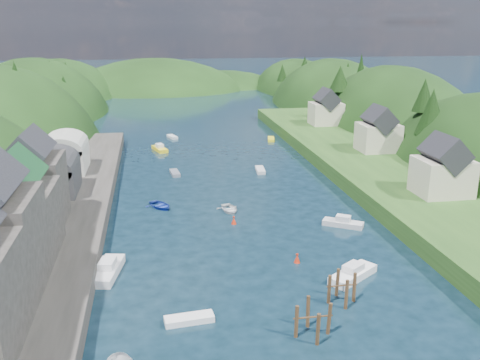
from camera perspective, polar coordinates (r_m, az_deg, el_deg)
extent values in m
plane|color=black|center=(96.51, -2.16, 1.38)|extent=(600.00, 600.00, 0.00)
ellipsoid|color=black|center=(167.22, -20.81, 3.82)|extent=(44.00, 75.56, 48.19)
ellipsoid|color=black|center=(207.60, -18.74, 6.76)|extent=(44.00, 75.56, 39.00)
ellipsoid|color=black|center=(134.69, 15.77, 1.43)|extent=(36.00, 75.56, 48.00)
ellipsoid|color=black|center=(173.34, 9.83, 5.29)|extent=(36.00, 75.56, 44.49)
ellipsoid|color=black|center=(212.58, 6.14, 7.88)|extent=(36.00, 75.56, 36.00)
ellipsoid|color=black|center=(215.32, -8.98, 6.89)|extent=(80.00, 60.00, 44.00)
ellipsoid|color=black|center=(227.47, -1.88, 7.08)|extent=(70.00, 56.00, 36.00)
cone|color=black|center=(119.97, -22.80, 9.72)|extent=(4.34, 4.34, 8.04)
cone|color=black|center=(129.54, -21.92, 8.05)|extent=(5.28, 5.28, 5.86)
cone|color=black|center=(144.07, -22.83, 10.18)|extent=(4.77, 4.77, 6.86)
cone|color=black|center=(149.39, -18.27, 9.42)|extent=(4.07, 4.07, 5.75)
cone|color=black|center=(160.85, -19.53, 10.32)|extent=(4.56, 4.56, 9.49)
cone|color=black|center=(173.12, -19.52, 9.99)|extent=(4.75, 4.75, 6.03)
cone|color=black|center=(184.02, -18.04, 10.73)|extent=(4.27, 4.27, 7.74)
cone|color=black|center=(97.13, 19.79, 6.88)|extent=(5.29, 5.29, 7.84)
cone|color=black|center=(103.54, 19.06, 8.58)|extent=(4.07, 4.07, 6.01)
cone|color=black|center=(113.66, 17.67, 7.09)|extent=(3.40, 3.40, 5.64)
cone|color=black|center=(130.87, 14.87, 9.82)|extent=(4.94, 4.94, 8.28)
cone|color=black|center=(133.66, 10.62, 10.60)|extent=(5.25, 5.25, 6.06)
cone|color=black|center=(147.21, 12.77, 11.32)|extent=(3.36, 3.36, 8.90)
cone|color=black|center=(158.70, 11.41, 10.93)|extent=(4.57, 4.57, 7.01)
cone|color=black|center=(172.27, 8.82, 11.00)|extent=(3.59, 3.59, 6.62)
cone|color=black|center=(178.58, 6.90, 12.01)|extent=(4.14, 4.14, 5.98)
cone|color=black|center=(186.93, 4.54, 11.34)|extent=(3.83, 3.83, 5.79)
cube|color=#2D2B28|center=(68.02, -19.26, -5.26)|extent=(12.00, 110.00, 2.00)
cube|color=#2D2B28|center=(59.57, -22.77, -4.10)|extent=(8.00, 9.00, 7.00)
cube|color=#1E592D|center=(58.25, -23.25, 0.02)|extent=(5.88, 9.36, 5.88)
cube|color=#2D2B28|center=(67.75, -21.19, -1.07)|extent=(7.00, 8.00, 8.00)
cube|color=black|center=(66.54, -21.62, 2.91)|extent=(5.15, 8.32, 5.15)
cube|color=#2D2D30|center=(79.60, -19.42, 0.13)|extent=(7.00, 9.00, 4.00)
cylinder|color=#2D2D30|center=(79.09, -19.56, 1.52)|extent=(7.00, 9.00, 7.00)
cube|color=#B2B2A8|center=(91.05, -18.23, 2.22)|extent=(7.00, 9.00, 4.00)
cylinder|color=#B2B2A8|center=(90.61, -18.34, 3.45)|extent=(7.00, 9.00, 7.00)
cube|color=#234719|center=(93.39, 14.05, 1.13)|extent=(16.00, 120.00, 2.40)
cube|color=beige|center=(77.89, 20.77, 0.33)|extent=(7.00, 6.00, 5.00)
cube|color=black|center=(77.09, 21.02, 2.72)|extent=(5.15, 6.24, 5.15)
cube|color=beige|center=(101.25, 14.51, 4.43)|extent=(7.00, 6.00, 5.00)
cube|color=black|center=(100.64, 14.64, 6.29)|extent=(5.15, 6.24, 5.15)
cube|color=beige|center=(125.63, 9.15, 7.01)|extent=(7.00, 6.00, 5.00)
cube|color=black|center=(125.14, 9.22, 8.51)|extent=(5.15, 6.24, 5.15)
cylinder|color=#382314|center=(46.67, 9.46, -14.69)|extent=(0.32, 0.32, 3.48)
cylinder|color=#382314|center=(47.42, 7.25, -14.05)|extent=(0.32, 0.32, 3.48)
cylinder|color=#382314|center=(45.92, 6.03, -15.11)|extent=(0.32, 0.32, 3.48)
cylinder|color=#382314|center=(45.14, 8.30, -15.81)|extent=(0.32, 0.32, 3.48)
cylinder|color=#382314|center=(45.97, 7.79, -14.28)|extent=(3.37, 0.16, 0.16)
cylinder|color=#382314|center=(52.01, 12.08, -11.42)|extent=(0.32, 0.32, 3.42)
cylinder|color=#382314|center=(52.61, 10.33, -10.97)|extent=(0.32, 0.32, 3.42)
cylinder|color=#382314|center=(51.22, 9.48, -11.73)|extent=(0.32, 0.32, 3.42)
cylinder|color=#382314|center=(50.60, 11.27, -12.20)|extent=(0.32, 0.32, 3.42)
cylinder|color=#382314|center=(51.34, 10.82, -11.00)|extent=(2.93, 0.16, 0.16)
cone|color=#B1240E|center=(58.98, 6.11, -8.35)|extent=(0.70, 0.70, 0.90)
sphere|color=#B1240E|center=(58.78, 6.12, -7.91)|extent=(0.30, 0.30, 0.30)
cone|color=#B1240E|center=(69.35, -0.66, -4.36)|extent=(0.70, 0.70, 0.90)
sphere|color=#B1240E|center=(69.18, -0.66, -3.98)|extent=(0.30, 0.30, 0.30)
cube|color=slate|center=(92.43, -6.96, 0.75)|extent=(1.76, 4.15, 0.56)
cube|color=yellow|center=(118.85, 3.33, 4.38)|extent=(2.18, 4.34, 0.58)
cube|color=silver|center=(122.10, -7.23, 4.59)|extent=(2.44, 4.21, 0.56)
imported|color=silver|center=(74.09, -1.14, -3.12)|extent=(3.57, 4.55, 0.86)
cube|color=yellow|center=(110.04, -8.56, 3.28)|extent=(3.32, 5.68, 0.75)
cube|color=silver|center=(109.87, -8.58, 3.66)|extent=(1.76, 2.17, 0.70)
cube|color=silver|center=(57.73, -13.92, -9.39)|extent=(3.33, 6.82, 0.91)
cube|color=silver|center=(57.37, -13.98, -8.62)|extent=(1.91, 2.53, 0.70)
cube|color=silver|center=(93.65, 2.17, 1.07)|extent=(1.79, 4.38, 0.60)
cube|color=white|center=(56.55, 11.94, -9.85)|extent=(6.08, 5.17, 0.85)
cube|color=silver|center=(56.20, 11.99, -9.10)|extent=(2.54, 2.38, 0.70)
cube|color=silver|center=(69.98, 10.92, -4.59)|extent=(5.19, 4.13, 0.71)
cube|color=silver|center=(69.72, 10.96, -4.02)|extent=(2.13, 1.94, 0.70)
imported|color=#1B3497|center=(76.25, -8.49, -2.70)|extent=(4.99, 5.42, 0.92)
cube|color=white|center=(48.31, -5.44, -14.56)|extent=(4.42, 1.86, 0.60)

